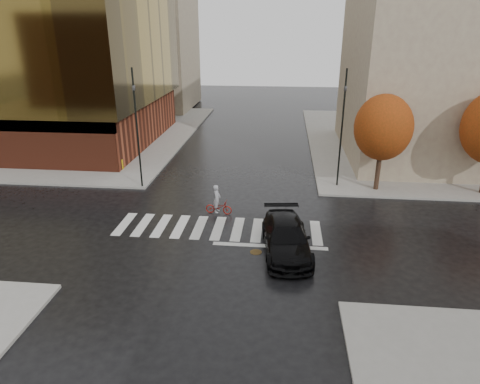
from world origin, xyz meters
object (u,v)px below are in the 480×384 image
(fire_hydrant, at_px, (121,163))
(cyclist, at_px, (218,204))
(sedan, at_px, (286,238))
(traffic_light_nw, at_px, (136,120))
(traffic_light_ne, at_px, (343,120))

(fire_hydrant, bearing_deg, cyclist, -39.76)
(sedan, height_order, traffic_light_nw, traffic_light_nw)
(traffic_light_ne, bearing_deg, sedan, 53.67)
(traffic_light_ne, xyz_separation_m, fire_hydrant, (-16.49, 1.90, -4.18))
(sedan, relative_size, fire_hydrant, 6.61)
(sedan, xyz_separation_m, traffic_light_nw, (-10.11, 8.10, 4.05))
(sedan, height_order, fire_hydrant, sedan)
(cyclist, height_order, traffic_light_nw, traffic_light_nw)
(cyclist, height_order, traffic_light_ne, traffic_light_ne)
(sedan, height_order, traffic_light_ne, traffic_light_ne)
(cyclist, height_order, fire_hydrant, cyclist)
(traffic_light_nw, bearing_deg, sedan, 63.55)
(traffic_light_ne, height_order, fire_hydrant, traffic_light_ne)
(traffic_light_nw, xyz_separation_m, fire_hydrant, (-2.79, 3.51, -4.24))
(sedan, xyz_separation_m, fire_hydrant, (-12.90, 11.61, -0.19))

